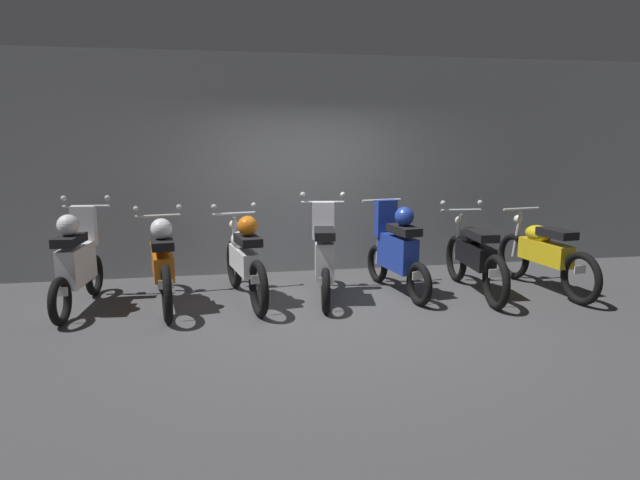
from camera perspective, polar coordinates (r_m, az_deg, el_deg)
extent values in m
plane|color=#424244|center=(6.44, 1.32, -7.43)|extent=(80.00, 80.00, 0.00)
cube|color=#9EA0A3|center=(8.26, -1.66, 7.73)|extent=(16.00, 0.30, 3.15)
torus|color=black|center=(7.59, -22.32, -3.36)|extent=(0.14, 0.54, 0.53)
torus|color=black|center=(6.54, -25.30, -5.76)|extent=(0.14, 0.54, 0.53)
cube|color=silver|center=(7.00, -23.86, -2.33)|extent=(0.29, 0.75, 0.44)
cube|color=silver|center=(7.25, -23.23, 1.36)|extent=(0.29, 0.15, 0.48)
cube|color=black|center=(6.79, -24.50, 0.00)|extent=(0.29, 0.54, 0.10)
cylinder|color=#B7BABF|center=(7.35, -23.02, 3.22)|extent=(0.56, 0.09, 0.04)
sphere|color=#B7BABF|center=(7.42, -24.99, 3.92)|extent=(0.07, 0.07, 0.07)
sphere|color=#B7BABF|center=(7.26, -21.13, 4.07)|extent=(0.07, 0.07, 0.07)
cylinder|color=#B7BABF|center=(7.46, -22.65, -0.31)|extent=(0.07, 0.15, 0.85)
sphere|color=silver|center=(7.41, -22.83, 2.12)|extent=(0.12, 0.12, 0.12)
cube|color=white|center=(6.54, -25.30, -4.86)|extent=(0.16, 0.03, 0.10)
sphere|color=silver|center=(6.76, -24.61, 1.41)|extent=(0.24, 0.24, 0.24)
torus|color=black|center=(7.46, -16.16, -2.73)|extent=(0.18, 0.66, 0.65)
torus|color=black|center=(6.20, -15.58, -5.40)|extent=(0.18, 0.66, 0.65)
cube|color=orange|center=(6.78, -15.98, -2.39)|extent=(0.34, 0.86, 0.28)
ellipsoid|color=orange|center=(6.89, -16.14, -0.33)|extent=(0.32, 0.47, 0.22)
cube|color=black|center=(6.55, -16.02, -0.35)|extent=(0.31, 0.55, 0.10)
cylinder|color=#B7BABF|center=(7.23, -16.40, 2.41)|extent=(0.56, 0.12, 0.04)
sphere|color=#B7BABF|center=(7.21, -18.51, 3.08)|extent=(0.07, 0.07, 0.07)
sphere|color=#B7BABF|center=(7.23, -14.38, 3.31)|extent=(0.07, 0.07, 0.07)
cylinder|color=#B7BABF|center=(7.34, -16.27, -0.39)|extent=(0.08, 0.17, 0.65)
sphere|color=silver|center=(7.31, -16.36, 1.30)|extent=(0.12, 0.12, 0.12)
cube|color=white|center=(6.20, -15.64, -4.45)|extent=(0.16, 0.04, 0.10)
sphere|color=silver|center=(6.52, -16.10, 1.12)|extent=(0.24, 0.24, 0.24)
torus|color=black|center=(7.45, -8.88, -2.45)|extent=(0.21, 0.66, 0.65)
torus|color=black|center=(6.22, -6.37, -5.01)|extent=(0.21, 0.66, 0.65)
cube|color=silver|center=(6.79, -7.78, -2.06)|extent=(0.37, 0.86, 0.28)
ellipsoid|color=silver|center=(6.89, -8.12, -0.01)|extent=(0.34, 0.48, 0.22)
cube|color=black|center=(6.56, -7.48, -0.01)|extent=(0.33, 0.56, 0.10)
cylinder|color=#B7BABF|center=(7.22, -8.86, 2.71)|extent=(0.56, 0.14, 0.04)
sphere|color=#B7BABF|center=(7.16, -10.92, 3.39)|extent=(0.07, 0.07, 0.07)
sphere|color=#B7BABF|center=(7.27, -6.87, 3.61)|extent=(0.07, 0.07, 0.07)
cylinder|color=#B7BABF|center=(7.33, -8.86, -0.10)|extent=(0.08, 0.17, 0.65)
sphere|color=silver|center=(7.30, -8.91, 1.60)|extent=(0.12, 0.12, 0.12)
cube|color=white|center=(6.22, -6.45, -4.06)|extent=(0.16, 0.04, 0.10)
sphere|color=orange|center=(6.53, -7.51, 1.46)|extent=(0.24, 0.24, 0.24)
torus|color=black|center=(7.44, 0.27, -2.81)|extent=(0.17, 0.54, 0.53)
torus|color=black|center=(6.33, 0.59, -5.25)|extent=(0.17, 0.54, 0.53)
cube|color=silver|center=(6.82, 0.42, -1.74)|extent=(0.33, 0.76, 0.44)
cube|color=silver|center=(7.08, 0.33, 2.03)|extent=(0.29, 0.16, 0.48)
cube|color=black|center=(6.60, 0.47, 0.68)|extent=(0.32, 0.55, 0.10)
cylinder|color=#B7BABF|center=(7.19, 0.30, 3.93)|extent=(0.56, 0.12, 0.04)
sphere|color=#B7BABF|center=(7.18, -1.79, 4.71)|extent=(0.07, 0.07, 0.07)
sphere|color=#B7BABF|center=(7.19, 2.38, 4.72)|extent=(0.07, 0.07, 0.07)
cylinder|color=#B7BABF|center=(7.31, 0.28, 0.31)|extent=(0.08, 0.15, 0.85)
sphere|color=silver|center=(7.25, 0.28, 2.79)|extent=(0.12, 0.12, 0.12)
cube|color=white|center=(6.32, 0.58, -4.32)|extent=(0.16, 0.04, 0.10)
torus|color=black|center=(7.68, 5.96, -2.43)|extent=(0.18, 0.54, 0.53)
torus|color=black|center=(6.70, 10.22, -4.51)|extent=(0.18, 0.54, 0.53)
cube|color=#1E389E|center=(7.13, 7.99, -1.29)|extent=(0.34, 0.76, 0.44)
cube|color=#1E389E|center=(7.36, 6.83, 2.28)|extent=(0.30, 0.16, 0.48)
cube|color=black|center=(6.93, 8.68, 1.04)|extent=(0.32, 0.55, 0.10)
cylinder|color=#B7BABF|center=(7.45, 6.39, 4.10)|extent=(0.56, 0.13, 0.04)
cylinder|color=#B7BABF|center=(7.56, 6.17, 0.60)|extent=(0.08, 0.15, 0.85)
sphere|color=silver|center=(7.51, 6.22, 3.00)|extent=(0.12, 0.12, 0.12)
cube|color=white|center=(6.69, 10.15, -3.64)|extent=(0.16, 0.04, 0.10)
sphere|color=#1E389E|center=(6.90, 8.72, 2.43)|extent=(0.24, 0.24, 0.24)
torus|color=black|center=(7.93, 13.91, -1.83)|extent=(0.13, 0.65, 0.65)
torus|color=black|center=(6.77, 17.73, -4.17)|extent=(0.13, 0.65, 0.65)
cube|color=black|center=(7.30, 15.74, -1.46)|extent=(0.27, 0.84, 0.28)
ellipsoid|color=black|center=(7.41, 15.38, 0.45)|extent=(0.29, 0.46, 0.22)
cube|color=black|center=(7.09, 16.41, 0.45)|extent=(0.27, 0.53, 0.10)
cylinder|color=#B7BABF|center=(7.72, 14.41, 3.01)|extent=(0.56, 0.07, 0.04)
sphere|color=#B7BABF|center=(7.62, 12.61, 3.75)|extent=(0.07, 0.07, 0.07)
sphere|color=#B7BABF|center=(7.81, 16.23, 3.74)|extent=(0.07, 0.07, 0.07)
cylinder|color=#B7BABF|center=(7.83, 14.15, 0.38)|extent=(0.07, 0.16, 0.65)
sphere|color=silver|center=(7.79, 14.22, 1.97)|extent=(0.12, 0.12, 0.12)
cube|color=white|center=(6.77, 17.69, -3.30)|extent=(0.16, 0.02, 0.10)
torus|color=black|center=(8.29, 19.36, -1.59)|extent=(0.17, 0.66, 0.65)
torus|color=black|center=(7.32, 25.37, -3.61)|extent=(0.17, 0.66, 0.65)
cube|color=gold|center=(7.76, 22.28, -1.17)|extent=(0.32, 0.85, 0.28)
ellipsoid|color=gold|center=(7.84, 21.67, 0.62)|extent=(0.31, 0.47, 0.22)
cube|color=black|center=(7.57, 23.29, 0.64)|extent=(0.30, 0.54, 0.10)
cylinder|color=#B7BABF|center=(8.10, 20.10, 3.04)|extent=(0.56, 0.10, 0.04)
cylinder|color=#B7BABF|center=(8.19, 19.71, 0.53)|extent=(0.07, 0.16, 0.65)
sphere|color=silver|center=(8.16, 19.81, 2.05)|extent=(0.12, 0.12, 0.12)
cube|color=white|center=(7.32, 25.30, -2.80)|extent=(0.16, 0.03, 0.10)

